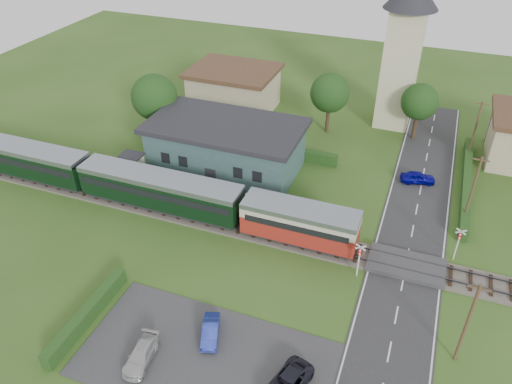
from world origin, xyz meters
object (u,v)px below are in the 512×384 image
(equipment_hut, at_px, (131,167))
(car_park_silver, at_px, (141,355))
(church_tower, at_px, (404,43))
(car_on_road, at_px, (418,177))
(station_building, at_px, (226,146))
(pedestrian_near, at_px, (260,197))
(crossing_signal_far, at_px, (459,240))
(car_park_blue, at_px, (210,331))
(car_park_dark, at_px, (287,383))
(crossing_signal_near, at_px, (359,256))
(train, at_px, (131,183))
(pedestrian_far, at_px, (134,168))
(house_west, at_px, (234,89))

(equipment_hut, distance_m, car_park_silver, 22.65)
(church_tower, height_order, car_on_road, church_tower)
(station_building, distance_m, pedestrian_near, 8.15)
(crossing_signal_far, distance_m, car_park_blue, 21.39)
(car_on_road, distance_m, car_park_dark, 28.03)
(crossing_signal_near, relative_size, car_park_blue, 1.03)
(car_park_blue, relative_size, car_park_dark, 0.78)
(station_building, height_order, train, station_building)
(equipment_hut, bearing_deg, pedestrian_near, 1.39)
(crossing_signal_near, xyz_separation_m, crossing_signal_far, (7.20, 4.80, 0.00))
(car_park_blue, bearing_deg, car_on_road, 46.33)
(pedestrian_far, bearing_deg, train, -126.28)
(house_west, relative_size, pedestrian_near, 6.66)
(house_west, bearing_deg, crossing_signal_near, -49.89)
(church_tower, height_order, crossing_signal_far, church_tower)
(equipment_hut, bearing_deg, train, -57.56)
(church_tower, distance_m, house_west, 21.55)
(equipment_hut, height_order, crossing_signal_far, crossing_signal_far)
(station_building, relative_size, train, 0.37)
(house_west, bearing_deg, car_park_silver, -76.15)
(station_building, relative_size, car_park_dark, 3.94)
(crossing_signal_far, xyz_separation_m, car_park_silver, (-19.08, -18.03, -1.53))
(car_park_dark, bearing_deg, train, 161.17)
(crossing_signal_near, height_order, car_on_road, crossing_signal_near)
(crossing_signal_near, distance_m, car_park_blue, 12.96)
(car_park_dark, xyz_separation_m, pedestrian_far, (-22.31, 17.74, 0.71))
(church_tower, distance_m, pedestrian_near, 25.85)
(car_park_blue, bearing_deg, train, 119.59)
(house_west, distance_m, car_park_silver, 39.85)
(crossing_signal_far, bearing_deg, train, -175.37)
(crossing_signal_near, bearing_deg, car_on_road, 78.84)
(car_on_road, bearing_deg, car_park_dark, 154.45)
(station_building, distance_m, crossing_signal_far, 24.51)
(crossing_signal_far, bearing_deg, crossing_signal_near, -146.31)
(station_building, height_order, pedestrian_near, station_building)
(crossing_signal_far, relative_size, car_park_blue, 1.03)
(church_tower, distance_m, crossing_signal_near, 29.57)
(crossing_signal_far, xyz_separation_m, car_park_blue, (-15.60, -14.55, -1.54))
(house_west, relative_size, pedestrian_far, 5.99)
(church_tower, distance_m, car_on_road, 16.52)
(church_tower, height_order, pedestrian_near, church_tower)
(crossing_signal_near, xyz_separation_m, car_on_road, (3.10, 15.73, -1.50))
(train, height_order, house_west, house_west)
(station_building, xyz_separation_m, church_tower, (15.00, 17.01, 7.53))
(equipment_hut, height_order, car_park_dark, equipment_hut)
(crossing_signal_near, relative_size, car_park_dark, 0.81)
(car_park_silver, distance_m, pedestrian_far, 22.90)
(car_on_road, height_order, pedestrian_near, pedestrian_near)
(pedestrian_far, bearing_deg, equipment_hut, -156.27)
(car_park_dark, bearing_deg, station_building, 137.86)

